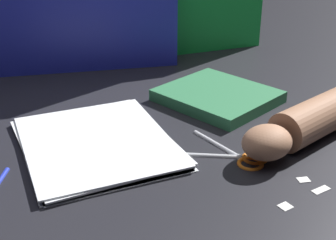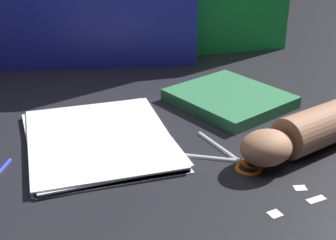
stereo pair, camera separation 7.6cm
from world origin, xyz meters
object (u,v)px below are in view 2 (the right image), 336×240
paper_stack (100,139)px  scissors (234,158)px  book_closed (229,98)px  hand_forearm (313,129)px

paper_stack → scissors: size_ratio=1.85×
paper_stack → book_closed: book_closed is taller
book_closed → scissors: size_ratio=1.67×
book_closed → paper_stack: bearing=-162.1°
book_closed → scissors: 0.23m
book_closed → hand_forearm: size_ratio=0.89×
book_closed → hand_forearm: 0.22m
paper_stack → scissors: (0.20, -0.13, -0.00)m
hand_forearm → paper_stack: bearing=160.4°
paper_stack → hand_forearm: size_ratio=0.99×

